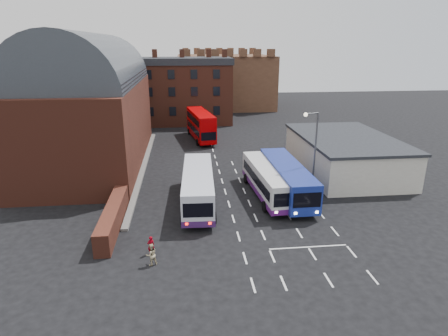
{
  "coord_description": "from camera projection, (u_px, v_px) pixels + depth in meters",
  "views": [
    {
      "loc": [
        -4.03,
        -27.16,
        14.65
      ],
      "look_at": [
        0.0,
        10.0,
        2.2
      ],
      "focal_mm": 30.0,
      "sensor_mm": 36.0,
      "label": 1
    }
  ],
  "objects": [
    {
      "name": "pedestrian_red",
      "position": [
        151.0,
        245.0,
        27.17
      ],
      "size": [
        0.62,
        0.54,
        1.44
      ],
      "primitive_type": "imported",
      "rotation": [
        0.0,
        0.0,
        3.59
      ],
      "color": "maroon",
      "rests_on": "ground"
    },
    {
      "name": "bus_white_inbound",
      "position": [
        268.0,
        179.0,
        37.31
      ],
      "size": [
        3.42,
        11.49,
        3.1
      ],
      "rotation": [
        0.0,
        0.0,
        3.21
      ],
      "color": "silver",
      "rests_on": "ground"
    },
    {
      "name": "forecourt_wall",
      "position": [
        113.0,
        217.0,
        31.22
      ],
      "size": [
        1.2,
        10.0,
        1.8
      ],
      "primitive_type": "cube",
      "color": "#602B1E",
      "rests_on": "ground"
    },
    {
      "name": "street_lamp",
      "position": [
        313.0,
        147.0,
        36.17
      ],
      "size": [
        1.66,
        0.8,
        8.59
      ],
      "rotation": [
        0.0,
        0.0,
        0.37
      ],
      "color": "#4C4D4F",
      "rests_on": "ground"
    },
    {
      "name": "bus_red_double",
      "position": [
        201.0,
        125.0,
        59.38
      ],
      "size": [
        4.23,
        11.42,
        4.47
      ],
      "rotation": [
        0.0,
        0.0,
        3.3
      ],
      "color": "#B60002",
      "rests_on": "ground"
    },
    {
      "name": "castle_keep",
      "position": [
        224.0,
        81.0,
        91.63
      ],
      "size": [
        22.0,
        22.0,
        12.0
      ],
      "primitive_type": "cube",
      "color": "brown",
      "rests_on": "ground"
    },
    {
      "name": "railway_station",
      "position": [
        91.0,
        103.0,
        46.47
      ],
      "size": [
        12.0,
        28.0,
        16.0
      ],
      "color": "#602B1E",
      "rests_on": "ground"
    },
    {
      "name": "pedestrian_beige",
      "position": [
        151.0,
        255.0,
        25.82
      ],
      "size": [
        0.97,
        0.89,
        1.61
      ],
      "primitive_type": "imported",
      "rotation": [
        0.0,
        0.0,
        3.59
      ],
      "color": "tan",
      "rests_on": "ground"
    },
    {
      "name": "ground",
      "position": [
        237.0,
        232.0,
        30.66
      ],
      "size": [
        180.0,
        180.0,
        0.0
      ],
      "primitive_type": "plane",
      "color": "black"
    },
    {
      "name": "brick_terrace",
      "position": [
        173.0,
        94.0,
        71.69
      ],
      "size": [
        22.0,
        10.0,
        11.0
      ],
      "primitive_type": "cube",
      "color": "brown",
      "rests_on": "ground"
    },
    {
      "name": "bus_white_outbound",
      "position": [
        198.0,
        185.0,
        35.42
      ],
      "size": [
        3.43,
        12.17,
        3.29
      ],
      "rotation": [
        0.0,
        0.0,
        -0.04
      ],
      "color": "silver",
      "rests_on": "ground"
    },
    {
      "name": "cream_building",
      "position": [
        345.0,
        154.0,
        44.72
      ],
      "size": [
        10.4,
        16.4,
        4.25
      ],
      "color": "beige",
      "rests_on": "ground"
    },
    {
      "name": "bus_blue",
      "position": [
        287.0,
        177.0,
        37.33
      ],
      "size": [
        3.22,
        12.21,
        3.32
      ],
      "rotation": [
        0.0,
        0.0,
        3.16
      ],
      "color": "navy",
      "rests_on": "ground"
    }
  ]
}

